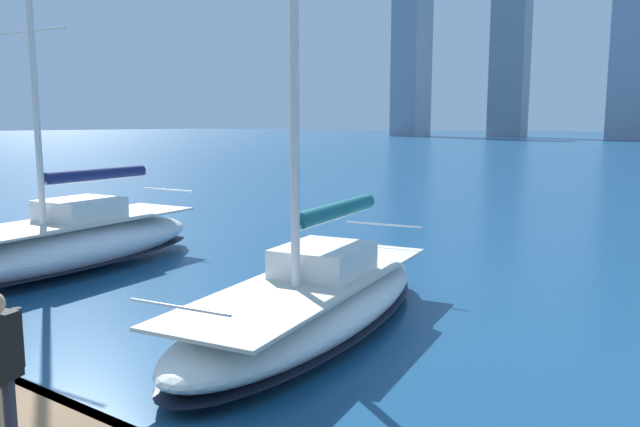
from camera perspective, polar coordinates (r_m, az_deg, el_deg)
sailboat_teal at (r=11.90m, az=-0.67°, el=-7.70°), size 3.74×8.64×12.85m
sailboat_navy at (r=17.98m, az=-22.11°, el=-2.53°), size 3.56×8.86×9.35m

